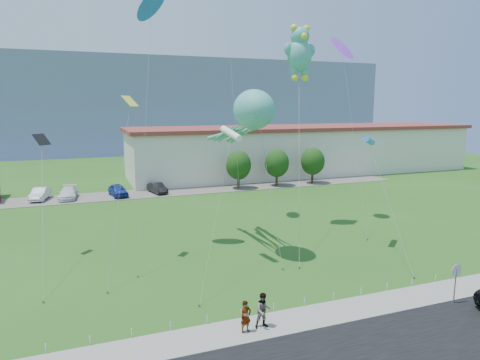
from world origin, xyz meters
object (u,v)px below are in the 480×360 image
at_px(parked_car_silver, 40,194).
at_px(teddy_bear_kite, 300,52).
at_px(pedestrian_right, 264,310).
at_px(parked_car_white, 68,193).
at_px(parked_car_blue, 118,190).
at_px(pedestrian_left, 246,317).
at_px(octopus_kite, 248,119).
at_px(warehouse, 304,149).
at_px(stop_sign, 456,274).
at_px(parked_car_black, 157,188).

xyz_separation_m(parked_car_silver, teddy_bear_kite, (24.71, -21.19, 15.84)).
bearing_deg(pedestrian_right, teddy_bear_kite, 61.03).
height_order(parked_car_white, parked_car_blue, parked_car_blue).
xyz_separation_m(pedestrian_left, teddy_bear_kite, (12.24, 17.52, 15.71)).
bearing_deg(pedestrian_right, octopus_kite, 76.07).
xyz_separation_m(parked_car_white, octopus_kite, (13.98, -26.41, 9.92)).
relative_size(pedestrian_right, parked_car_blue, 0.42).
bearing_deg(teddy_bear_kite, octopus_kite, -142.50).
xyz_separation_m(pedestrian_left, parked_car_silver, (-12.47, 38.71, -0.13)).
height_order(parked_car_silver, parked_car_blue, parked_car_blue).
distance_m(warehouse, stop_sign, 51.00).
bearing_deg(parked_car_black, stop_sign, -87.33).
distance_m(pedestrian_left, parked_car_silver, 40.67).
height_order(warehouse, pedestrian_left, warehouse).
height_order(pedestrian_right, teddy_bear_kite, teddy_bear_kite).
height_order(stop_sign, parked_car_white, stop_sign).
height_order(pedestrian_left, parked_car_silver, pedestrian_left).
height_order(pedestrian_right, parked_car_black, pedestrian_right).
xyz_separation_m(pedestrian_right, octopus_kite, (3.72, 11.68, 9.65)).
height_order(parked_car_black, teddy_bear_kite, teddy_bear_kite).
height_order(warehouse, stop_sign, warehouse).
bearing_deg(teddy_bear_kite, stop_sign, -87.97).
distance_m(parked_car_white, octopus_kite, 31.49).
bearing_deg(parked_car_white, pedestrian_right, -69.68).
distance_m(warehouse, parked_car_silver, 42.81).
bearing_deg(warehouse, parked_car_black, -161.36).
bearing_deg(parked_car_silver, pedestrian_left, -60.31).
relative_size(warehouse, octopus_kite, 4.73).
xyz_separation_m(stop_sign, octopus_kite, (-8.12, 13.01, 8.84)).
bearing_deg(teddy_bear_kite, parked_car_blue, 127.51).
bearing_deg(parked_car_black, parked_car_silver, 163.21).
bearing_deg(parked_car_white, octopus_kite, -56.86).
bearing_deg(stop_sign, octopus_kite, 121.96).
height_order(pedestrian_right, parked_car_blue, pedestrian_right).
height_order(pedestrian_left, parked_car_white, pedestrian_left).
bearing_deg(parked_car_silver, teddy_bear_kite, -28.79).
relative_size(parked_car_white, parked_car_black, 1.19).
xyz_separation_m(stop_sign, pedestrian_left, (-12.90, 1.21, -0.92)).
distance_m(pedestrian_right, parked_car_silver, 40.90).
relative_size(warehouse, parked_car_blue, 13.55).
relative_size(stop_sign, pedestrian_right, 1.31).
distance_m(pedestrian_right, parked_car_white, 39.45).
xyz_separation_m(parked_car_black, octopus_kite, (2.80, -25.95, 9.96)).
distance_m(parked_car_black, teddy_bear_kite, 27.70).
xyz_separation_m(pedestrian_right, parked_car_silver, (-13.53, 38.59, -0.23)).
xyz_separation_m(stop_sign, teddy_bear_kite, (-0.66, 18.73, 14.79)).
xyz_separation_m(parked_car_blue, parked_car_black, (5.13, 0.19, -0.08)).
distance_m(stop_sign, pedestrian_right, 11.94).
distance_m(parked_car_silver, octopus_kite, 33.46).
bearing_deg(teddy_bear_kite, pedestrian_right, -122.72).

